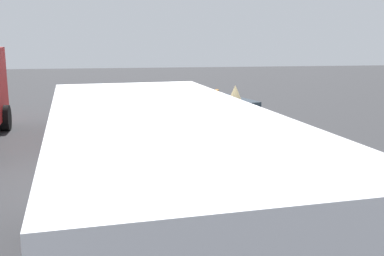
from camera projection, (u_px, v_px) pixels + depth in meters
ground_plane at (207, 173)px, 8.94m from camera, size 60.00×60.00×0.00m
art_car_decorated at (206, 137)px, 8.86m from camera, size 4.69×2.86×1.70m
parked_van_behind_left at (161, 193)px, 4.53m from camera, size 5.43×2.70×1.93m
parked_sedan_behind_right at (108, 110)px, 12.19m from camera, size 4.70×2.64×1.32m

